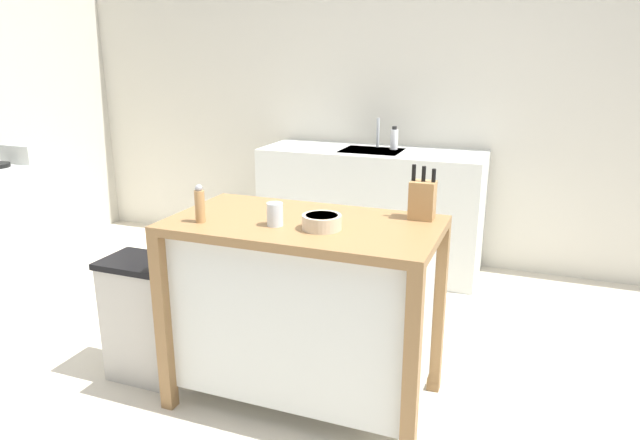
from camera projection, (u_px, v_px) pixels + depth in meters
ground_plane at (313, 407)px, 2.68m from camera, size 6.98×6.98×0.00m
wall_back at (422, 94)px, 4.32m from camera, size 5.98×0.10×2.60m
kitchen_island at (304, 303)px, 2.62m from camera, size 1.19×0.65×0.89m
knife_block at (422, 199)px, 2.52m from camera, size 0.11×0.09×0.24m
bowl_ceramic_wide at (322, 222)px, 2.39m from camera, size 0.17×0.17×0.06m
drinking_cup at (275, 214)px, 2.43m from camera, size 0.07×0.07×0.10m
pepper_grinder at (200, 205)px, 2.47m from camera, size 0.04×0.04×0.17m
trash_bin at (144, 318)px, 2.87m from camera, size 0.36×0.28×0.63m
sink_counter at (371, 209)px, 4.34m from camera, size 1.64×0.60×0.91m
sink_faucet at (378, 133)px, 4.30m from camera, size 0.02×0.02×0.22m
bottle_spray_cleaner at (394, 139)px, 4.21m from camera, size 0.06×0.06×0.17m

